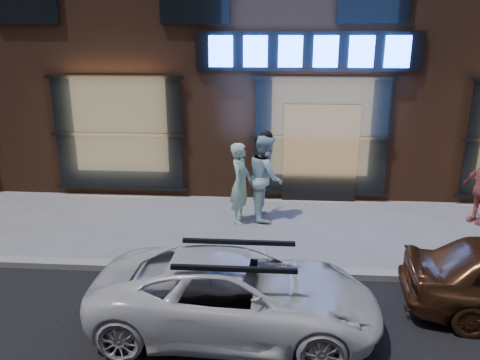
% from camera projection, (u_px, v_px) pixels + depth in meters
% --- Properties ---
extents(ground, '(90.00, 90.00, 0.00)m').
position_uv_depth(ground, '(337.00, 277.00, 7.97)').
color(ground, slate).
rests_on(ground, ground).
extents(curb, '(60.00, 0.25, 0.12)m').
position_uv_depth(curb, '(337.00, 274.00, 7.95)').
color(curb, gray).
rests_on(curb, ground).
extents(man_bowtie, '(0.55, 0.72, 1.77)m').
position_uv_depth(man_bowtie, '(241.00, 183.00, 10.12)').
color(man_bowtie, '#B1E9D0').
rests_on(man_bowtie, ground).
extents(man_cap, '(0.84, 1.02, 1.91)m').
position_uv_depth(man_cap, '(266.00, 177.00, 10.32)').
color(man_cap, silver).
rests_on(man_cap, ground).
extents(white_suv, '(3.97, 1.92, 1.09)m').
position_uv_depth(white_suv, '(236.00, 294.00, 6.41)').
color(white_suv, silver).
rests_on(white_suv, ground).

